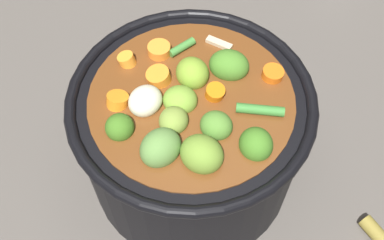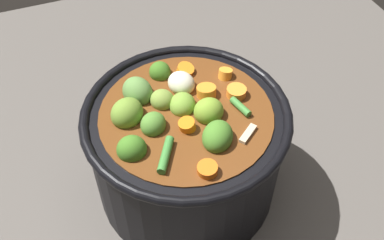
{
  "view_description": "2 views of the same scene",
  "coord_description": "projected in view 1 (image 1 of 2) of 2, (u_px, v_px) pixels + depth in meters",
  "views": [
    {
      "loc": [
        0.26,
        -0.12,
        0.53
      ],
      "look_at": [
        0.01,
        -0.0,
        0.12
      ],
      "focal_mm": 42.88,
      "sensor_mm": 36.0,
      "label": 1
    },
    {
      "loc": [
        0.13,
        0.35,
        0.55
      ],
      "look_at": [
        -0.01,
        0.0,
        0.14
      ],
      "focal_mm": 41.94,
      "sensor_mm": 36.0,
      "label": 2
    }
  ],
  "objects": [
    {
      "name": "ground_plane",
      "position": [
        191.0,
        167.0,
        0.6
      ],
      "size": [
        1.1,
        1.1,
        0.0
      ],
      "primitive_type": "plane",
      "color": "#514C47"
    },
    {
      "name": "cooking_pot",
      "position": [
        191.0,
        133.0,
        0.53
      ],
      "size": [
        0.26,
        0.26,
        0.18
      ],
      "color": "black",
      "rests_on": "ground_plane"
    }
  ]
}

